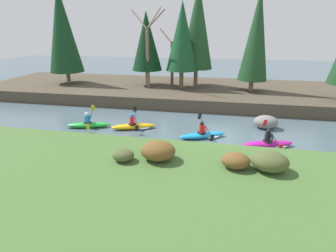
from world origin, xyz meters
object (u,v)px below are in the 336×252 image
kayaker_lead (270,143)px  boulder_midstream (266,122)px  kayaker_far_back (89,124)px  kayaker_middle (204,135)px  kayaker_trailing (135,126)px

kayaker_lead → boulder_midstream: bearing=69.7°
kayaker_far_back → boulder_midstream: 11.07m
kayaker_middle → boulder_midstream: size_ratio=1.85×
kayaker_lead → kayaker_middle: bearing=154.1°
kayaker_lead → kayaker_far_back: size_ratio=1.00×
kayaker_lead → kayaker_far_back: 10.73m
kayaker_trailing → kayaker_far_back: bearing=165.7°
kayaker_far_back → kayaker_lead: bearing=-19.7°
kayaker_far_back → boulder_midstream: size_ratio=1.90×
kayaker_middle → boulder_midstream: bearing=7.0°
kayaker_far_back → kayaker_middle: bearing=-17.4°
kayaker_lead → kayaker_far_back: (-10.69, 0.86, 0.02)m
kayaker_middle → kayaker_trailing: size_ratio=0.98×
kayaker_trailing → kayaker_far_back: (-2.93, -0.33, 0.02)m
kayaker_trailing → kayaker_far_back: same height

